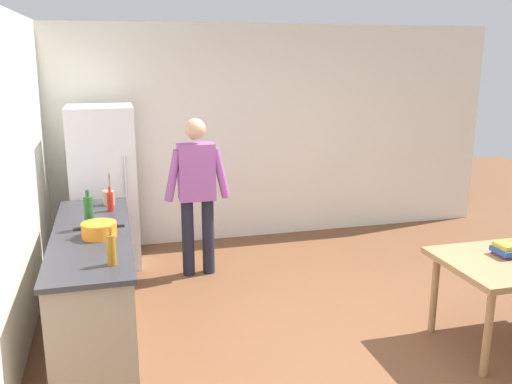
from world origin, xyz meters
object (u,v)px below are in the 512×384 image
(refrigerator, at_px, (104,187))
(person, at_px, (197,187))
(utensil_jar, at_px, (109,197))
(bottle_sauce_red, at_px, (110,201))
(book_stack, at_px, (510,249))
(cooking_pot, at_px, (99,230))
(bottle_oil_amber, at_px, (111,249))
(bottle_wine_green, at_px, (89,212))

(refrigerator, bearing_deg, person, -30.23)
(utensil_jar, bearing_deg, bottle_sauce_red, -86.62)
(refrigerator, height_order, utensil_jar, refrigerator)
(refrigerator, bearing_deg, book_stack, -39.25)
(cooking_pot, height_order, bottle_sauce_red, bottle_sauce_red)
(bottle_oil_amber, xyz_separation_m, bottle_sauce_red, (-0.00, 1.40, -0.02))
(bottle_oil_amber, bearing_deg, bottle_sauce_red, 90.03)
(book_stack, bearing_deg, bottle_oil_amber, 175.93)
(cooking_pot, relative_size, bottle_wine_green, 1.18)
(refrigerator, xyz_separation_m, utensil_jar, (0.05, -0.75, 0.08))
(bottle_oil_amber, distance_m, bottle_sauce_red, 1.40)
(bottle_oil_amber, bearing_deg, person, 64.21)
(bottle_oil_amber, relative_size, bottle_sauce_red, 1.17)
(cooking_pot, bearing_deg, bottle_wine_green, 109.27)
(bottle_wine_green, bearing_deg, utensil_jar, 77.72)
(refrigerator, distance_m, bottle_sauce_red, 0.99)
(utensil_jar, distance_m, bottle_sauce_red, 0.23)
(person, bearing_deg, bottle_wine_green, -138.37)
(book_stack, bearing_deg, bottle_sauce_red, 152.55)
(bottle_wine_green, bearing_deg, person, 41.63)
(refrigerator, height_order, bottle_wine_green, refrigerator)
(bottle_wine_green, bearing_deg, cooking_pot, -70.73)
(bottle_wine_green, bearing_deg, refrigerator, 85.69)
(person, bearing_deg, bottle_sauce_red, -154.15)
(person, distance_m, bottle_sauce_red, 0.99)
(bottle_wine_green, bearing_deg, bottle_sauce_red, 71.11)
(person, distance_m, bottle_oil_amber, 2.04)
(person, relative_size, bottle_wine_green, 5.00)
(cooking_pot, height_order, book_stack, cooking_pot)
(utensil_jar, bearing_deg, bottle_oil_amber, -89.49)
(refrigerator, height_order, bottle_oil_amber, refrigerator)
(refrigerator, relative_size, cooking_pot, 4.50)
(utensil_jar, relative_size, bottle_oil_amber, 1.14)
(cooking_pot, bearing_deg, refrigerator, 89.04)
(refrigerator, height_order, bottle_sauce_red, refrigerator)
(bottle_wine_green, distance_m, bottle_sauce_red, 0.55)
(cooking_pot, xyz_separation_m, utensil_jar, (0.08, 0.99, 0.02))
(bottle_wine_green, xyz_separation_m, bottle_sauce_red, (0.18, 0.51, -0.05))
(bottle_sauce_red, bearing_deg, bottle_oil_amber, -89.97)
(bottle_wine_green, xyz_separation_m, bottle_oil_amber, (0.18, -0.89, -0.03))
(bottle_sauce_red, distance_m, book_stack, 3.53)
(bottle_wine_green, distance_m, bottle_oil_amber, 0.91)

